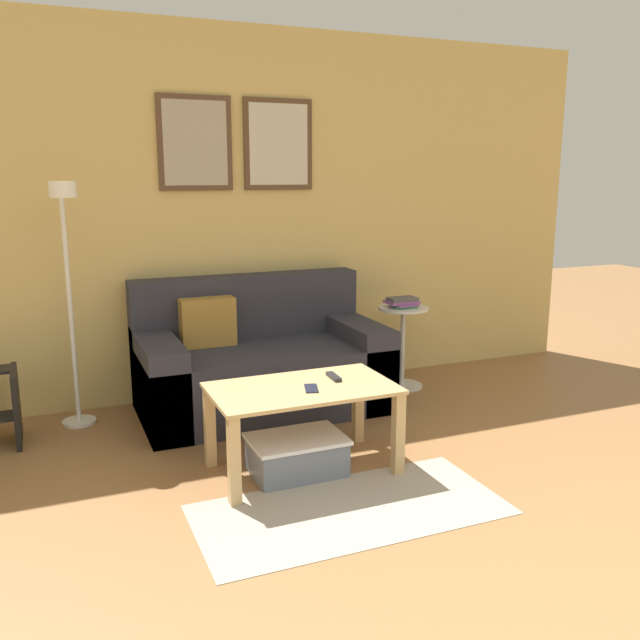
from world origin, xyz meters
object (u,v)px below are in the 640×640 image
(coffee_table, at_px, (302,403))
(cell_phone, at_px, (311,388))
(remote_control, at_px, (334,377))
(couch, at_px, (259,365))
(book_stack, at_px, (403,302))
(floor_lamp, at_px, (69,276))
(side_table, at_px, (403,339))
(storage_bin, at_px, (297,455))

(coffee_table, relative_size, cell_phone, 6.92)
(remote_control, bearing_deg, cell_phone, -142.41)
(couch, xyz_separation_m, coffee_table, (-0.09, -1.03, 0.08))
(cell_phone, bearing_deg, book_stack, 61.07)
(coffee_table, distance_m, floor_lamp, 1.63)
(side_table, distance_m, book_stack, 0.28)
(floor_lamp, bearing_deg, coffee_table, -44.88)
(cell_phone, bearing_deg, remote_control, 51.65)
(floor_lamp, height_order, book_stack, floor_lamp)
(storage_bin, bearing_deg, couch, 82.77)
(couch, height_order, coffee_table, couch)
(floor_lamp, distance_m, side_table, 2.36)
(floor_lamp, relative_size, cell_phone, 10.89)
(side_table, height_order, cell_phone, side_table)
(storage_bin, height_order, floor_lamp, floor_lamp)
(book_stack, xyz_separation_m, remote_control, (-0.99, -1.00, -0.17))
(couch, distance_m, remote_control, 0.98)
(storage_bin, distance_m, remote_control, 0.47)
(storage_bin, bearing_deg, floor_lamp, 132.86)
(side_table, xyz_separation_m, remote_control, (-1.00, -1.00, 0.11))
(couch, bearing_deg, coffee_table, -94.87)
(floor_lamp, xyz_separation_m, remote_control, (1.28, -1.00, -0.49))
(storage_bin, relative_size, remote_control, 3.34)
(coffee_table, xyz_separation_m, cell_phone, (0.03, -0.06, 0.09))
(couch, relative_size, remote_control, 10.71)
(side_table, xyz_separation_m, book_stack, (-0.01, -0.01, 0.28))
(side_table, bearing_deg, cell_phone, -136.47)
(cell_phone, bearing_deg, floor_lamp, 151.72)
(storage_bin, xyz_separation_m, side_table, (1.26, 1.10, 0.26))
(book_stack, bearing_deg, floor_lamp, 179.87)
(couch, distance_m, coffee_table, 1.03)
(book_stack, bearing_deg, side_table, 24.34)
(floor_lamp, bearing_deg, remote_control, -37.95)
(remote_control, bearing_deg, side_table, 48.30)
(coffee_table, relative_size, floor_lamp, 0.64)
(side_table, distance_m, cell_phone, 1.64)
(storage_bin, distance_m, floor_lamp, 1.74)
(storage_bin, bearing_deg, cell_phone, -15.67)
(coffee_table, relative_size, storage_bin, 1.93)
(floor_lamp, relative_size, book_stack, 6.57)
(coffee_table, xyz_separation_m, storage_bin, (-0.05, -0.04, -0.27))
(storage_bin, relative_size, cell_phone, 3.58)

